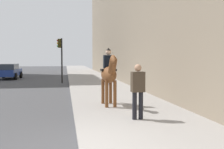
% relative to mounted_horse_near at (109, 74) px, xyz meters
% --- Properties ---
extents(sidewalk_slab, '(120.00, 4.10, 0.12)m').
position_rel_mounted_horse_near_xyz_m(sidewalk_slab, '(-4.70, -0.61, -1.33)').
color(sidewalk_slab, gray).
rests_on(sidewalk_slab, ground).
extents(mounted_horse_near, '(2.15, 0.61, 2.29)m').
position_rel_mounted_horse_near_xyz_m(mounted_horse_near, '(0.00, 0.00, 0.00)').
color(mounted_horse_near, brown).
rests_on(mounted_horse_near, sidewalk_slab).
extents(pedestrian_greeting, '(0.27, 0.41, 1.70)m').
position_rel_mounted_horse_near_xyz_m(pedestrian_greeting, '(-2.52, -0.49, -0.30)').
color(pedestrian_greeting, black).
rests_on(pedestrian_greeting, sidewalk_slab).
extents(car_near_lane, '(4.12, 1.97, 1.44)m').
position_rel_mounted_horse_near_xyz_m(car_near_lane, '(16.34, 6.95, -0.63)').
color(car_near_lane, navy).
rests_on(car_near_lane, ground).
extents(traffic_light_near_curb, '(0.20, 0.44, 3.55)m').
position_rel_mounted_horse_near_xyz_m(traffic_light_near_curb, '(11.28, 2.06, 1.00)').
color(traffic_light_near_curb, black).
rests_on(traffic_light_near_curb, ground).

